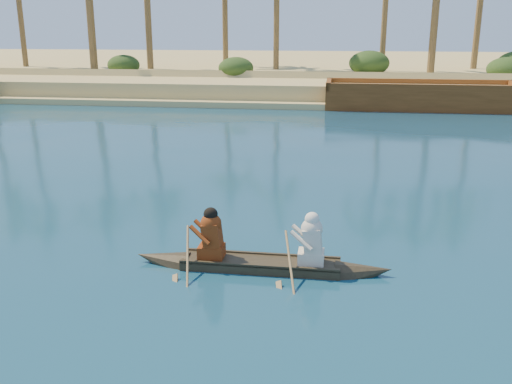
# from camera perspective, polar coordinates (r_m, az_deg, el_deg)

# --- Properties ---
(sandy_embankment) EXTENTS (150.00, 51.00, 1.50)m
(sandy_embankment) POSITION_cam_1_polar(r_m,az_deg,el_deg) (58.54, 12.64, 11.77)
(sandy_embankment) COLOR tan
(sandy_embankment) RESTS_ON ground
(shrub_cluster) EXTENTS (100.00, 6.00, 2.40)m
(shrub_cluster) POSITION_cam_1_polar(r_m,az_deg,el_deg) (43.21, 14.12, 11.10)
(shrub_cluster) COLOR #1D3714
(shrub_cluster) RESTS_ON ground
(canoe) EXTENTS (5.23, 0.73, 1.44)m
(canoe) POSITION_cam_1_polar(r_m,az_deg,el_deg) (11.57, 0.47, -6.42)
(canoe) COLOR #362D1D
(canoe) RESTS_ON ground
(barge_mid) EXTENTS (11.19, 3.77, 1.86)m
(barge_mid) POSITION_cam_1_polar(r_m,az_deg,el_deg) (35.74, 16.12, 9.08)
(barge_mid) COLOR brown
(barge_mid) RESTS_ON ground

